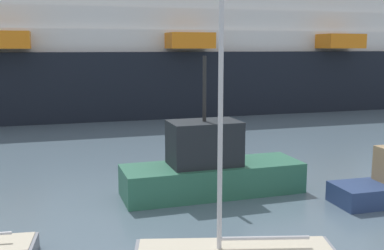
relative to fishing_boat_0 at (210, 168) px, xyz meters
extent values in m
cube|color=beige|center=(-1.74, -7.58, -0.59)|extent=(6.39, 3.12, 0.04)
cylinder|color=silver|center=(-2.24, -7.45, 4.67)|extent=(0.15, 0.15, 10.56)
cylinder|color=silver|center=(-0.84, -7.81, -0.26)|extent=(2.84, 0.84, 0.12)
cube|color=#2D6B51|center=(0.13, 0.00, -0.53)|extent=(8.78, 2.89, 1.46)
cube|color=#1E2328|center=(-0.31, 0.00, 1.25)|extent=(3.36, 2.14, 2.11)
cylinder|color=#262626|center=(-0.31, 0.00, 3.84)|extent=(0.17, 0.17, 3.06)
cube|color=black|center=(5.80, 31.91, 2.02)|extent=(119.40, 17.07, 6.56)
cube|color=white|center=(5.80, 31.91, 6.37)|extent=(109.85, 15.04, 2.15)
cube|color=white|center=(5.80, 31.91, 8.52)|extent=(103.25, 14.14, 2.15)
cube|color=white|center=(5.80, 31.91, 10.67)|extent=(96.66, 13.23, 2.15)
cube|color=orange|center=(-10.93, 23.27, 6.37)|extent=(4.31, 3.35, 1.50)
cube|color=orange|center=(5.78, 23.22, 6.37)|extent=(4.31, 3.35, 1.50)
cube|color=orange|center=(22.49, 23.17, 6.37)|extent=(4.31, 3.35, 1.50)
camera|label=1|loc=(-7.09, -20.64, 5.78)|focal=43.60mm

